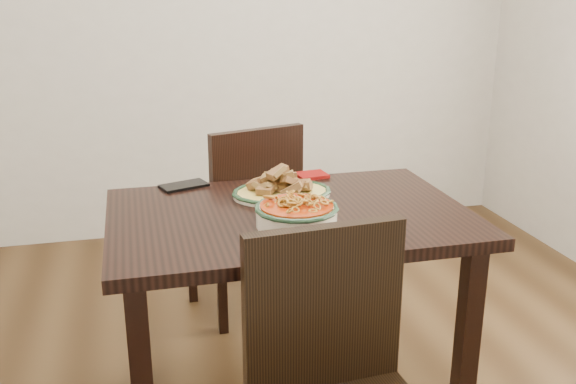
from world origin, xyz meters
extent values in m
cube|color=beige|center=(0.00, 1.75, 1.30)|extent=(3.50, 0.10, 2.60)
cube|color=black|center=(-0.08, -0.09, 0.73)|extent=(1.15, 0.77, 0.04)
cube|color=black|center=(0.42, -0.40, 0.35)|extent=(0.06, 0.06, 0.71)
cube|color=black|center=(-0.58, 0.21, 0.35)|extent=(0.06, 0.06, 0.71)
cube|color=black|center=(0.42, 0.21, 0.35)|extent=(0.06, 0.06, 0.71)
cube|color=black|center=(-0.12, 0.71, 0.43)|extent=(0.52, 0.52, 0.04)
cube|color=black|center=(0.00, 0.92, 0.21)|extent=(0.04, 0.04, 0.41)
cube|color=black|center=(-0.33, 0.82, 0.21)|extent=(0.04, 0.04, 0.41)
cube|color=black|center=(0.09, 0.59, 0.21)|extent=(0.04, 0.04, 0.41)
cube|color=black|center=(-0.23, 0.49, 0.21)|extent=(0.04, 0.04, 0.41)
cube|color=black|center=(-0.06, 0.52, 0.67)|extent=(0.41, 0.16, 0.44)
cube|color=black|center=(-0.12, -0.60, 0.67)|extent=(0.42, 0.07, 0.44)
ellipsoid|color=white|center=(-0.07, 0.07, 0.76)|extent=(0.34, 0.25, 0.02)
ellipsoid|color=gold|center=(-0.07, 0.07, 0.76)|extent=(0.33, 0.24, 0.01)
torus|color=#18351E|center=(-0.07, 0.07, 0.77)|extent=(0.26, 0.26, 0.01)
cylinder|color=white|center=(-0.09, -0.22, 0.78)|extent=(0.25, 0.25, 0.06)
torus|color=#1B3B25|center=(-0.09, -0.22, 0.81)|extent=(0.26, 0.26, 0.02)
cylinder|color=#A32A07|center=(-0.09, -0.22, 0.81)|extent=(0.22, 0.22, 0.01)
cube|color=black|center=(-0.39, 0.26, 0.76)|extent=(0.19, 0.14, 0.01)
cube|color=maroon|center=(0.10, 0.27, 0.76)|extent=(0.12, 0.11, 0.01)
camera|label=1|loc=(-0.56, -1.98, 1.45)|focal=40.00mm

